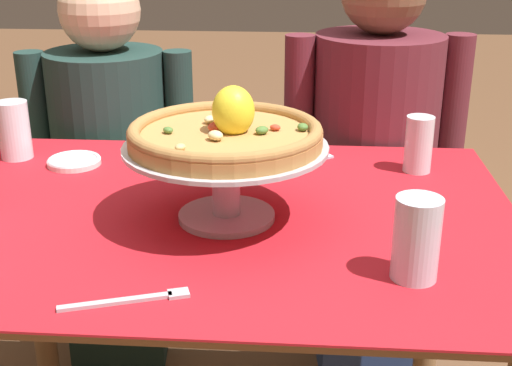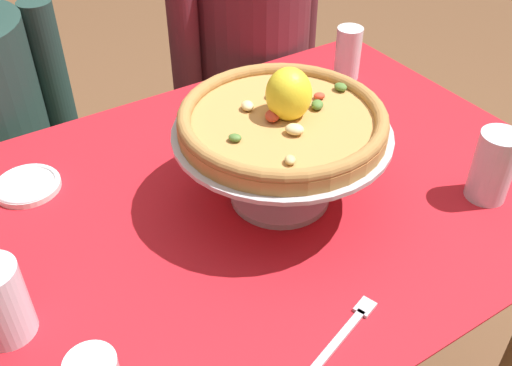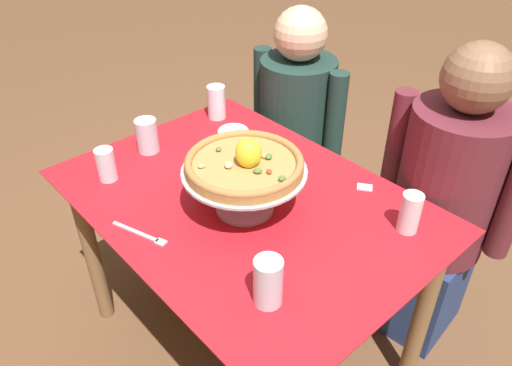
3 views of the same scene
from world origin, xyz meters
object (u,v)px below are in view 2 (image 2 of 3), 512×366
Objects in this scene: side_plate at (27,185)px; diner_right at (249,79)px; water_glass_back_right at (348,56)px; pizza_stand at (281,152)px; sugar_packet at (256,86)px; pizza at (283,118)px; water_glass_front_right at (492,169)px; dinner_fork at (341,337)px; water_glass_side_left at (0,304)px.

diner_right is at bearing 27.21° from side_plate.
water_glass_back_right is 0.41m from diner_right.
pizza_stand is 0.50m from water_glass_back_right.
water_glass_back_right is (0.40, 0.29, -0.05)m from pizza_stand.
side_plate is 0.58m from sugar_packet.
pizza_stand reaches higher than side_plate.
water_glass_back_right is (0.40, 0.29, -0.12)m from pizza.
pizza_stand is 0.38m from water_glass_front_right.
dinner_fork is 0.16× the size of diner_right.
dinner_fork is 0.73m from sugar_packet.
sugar_packet is (0.29, 0.68, -0.00)m from dinner_fork.
pizza_stand reaches higher than water_glass_back_right.
water_glass_side_left is 1.03× the size of side_plate.
diner_right reaches higher than dinner_fork.
dinner_fork is at bearing -114.78° from diner_right.
pizza is 0.52m from water_glass_side_left.
diner_right is (0.34, 0.65, -0.25)m from pizza_stand.
water_glass_front_right is (0.32, -0.20, -0.11)m from pizza.
side_plate is 0.65m from dinner_fork.
pizza reaches higher than sugar_packet.
water_glass_front_right reaches higher than water_glass_back_right.
diner_right reaches higher than sugar_packet.
water_glass_side_left reaches higher than sugar_packet.
pizza_stand is at bearing -117.45° from diner_right.
dinner_fork is at bearing -166.13° from water_glass_front_right.
dinner_fork reaches higher than sugar_packet.
water_glass_back_right is 2.53× the size of sugar_packet.
water_glass_back_right is at bearing 50.08° from dinner_fork.
water_glass_back_right is 1.01× the size of water_glass_side_left.
pizza is 0.51m from water_glass_back_right.
dinner_fork is 1.06m from diner_right.
water_glass_front_right is at bearing -76.35° from sugar_packet.
pizza is 0.80m from diner_right.
diner_right is at bearing 61.35° from sugar_packet.
water_glass_back_right is at bearing 1.25° from side_plate.
sugar_packet is at bearing 63.62° from pizza.
water_glass_front_right is at bearing -98.68° from water_glass_back_right.
pizza_stand is at bearing -116.51° from sugar_packet.
dinner_fork is 3.84× the size of sugar_packet.
dinner_fork is at bearing -108.97° from pizza.
pizza is 2.90× the size of side_plate.
water_glass_front_right is at bearing -32.32° from pizza.
pizza is 2.60× the size of water_glass_front_right.
sugar_packet is (0.18, 0.37, -0.10)m from pizza_stand.
pizza is 0.37m from dinner_fork.
water_glass_front_right is (0.82, -0.16, 0.00)m from water_glass_side_left.
water_glass_side_left is 0.84m from water_glass_front_right.
sugar_packet is at bearing 103.65° from water_glass_front_right.
side_plate is at bearing -152.79° from diner_right.
water_glass_back_right is 0.50m from water_glass_front_right.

